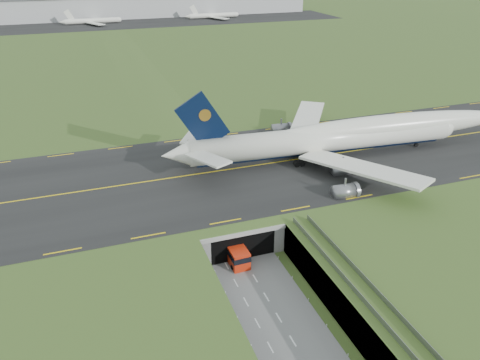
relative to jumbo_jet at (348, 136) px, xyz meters
name	(u,v)px	position (x,y,z in m)	size (l,w,h in m)	color
ground	(259,287)	(-34.48, -31.47, -11.08)	(900.00, 900.00, 0.00)	#3A5120
airfield_deck	(260,272)	(-34.48, -31.47, -8.08)	(800.00, 800.00, 6.00)	gray
trench_road	(277,316)	(-34.48, -38.97, -10.98)	(12.00, 75.00, 0.20)	slate
taxiway	(205,173)	(-34.48, 1.53, -4.99)	(800.00, 44.00, 0.18)	black
tunnel_portal	(228,220)	(-34.48, -14.76, -7.74)	(17.00, 22.30, 6.00)	gray
guideway	(389,325)	(-23.48, -50.58, -5.75)	(3.00, 53.00, 7.05)	#A8A8A3
jumbo_jet	(348,136)	(0.00, 0.00, 0.00)	(86.91, 57.08, 18.93)	white
shuttle_tram	(235,251)	(-35.98, -23.01, -9.24)	(3.38, 8.34, 3.35)	red
cargo_terminal	(101,7)	(-34.62, 267.94, 2.88)	(320.00, 67.00, 15.60)	#B2B2B2
distant_hills	(160,10)	(29.90, 398.53, -15.08)	(700.00, 91.00, 60.00)	slate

